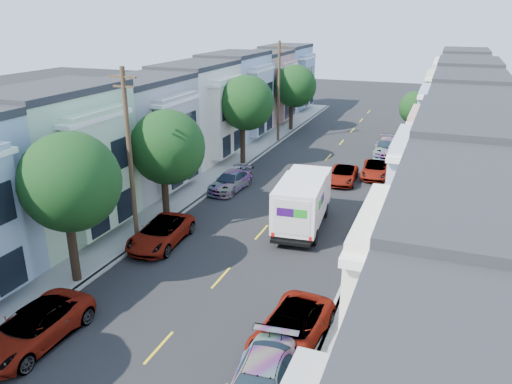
{
  "coord_description": "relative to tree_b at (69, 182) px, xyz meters",
  "views": [
    {
      "loc": [
        9.67,
        -20.3,
        12.81
      ],
      "look_at": [
        -0.77,
        7.04,
        2.2
      ],
      "focal_mm": 35.0,
      "sensor_mm": 36.0,
      "label": 1
    }
  ],
  "objects": [
    {
      "name": "sidewalk_right",
      "position": [
        13.65,
        17.9,
        -5.26
      ],
      "size": [
        2.6,
        70.0,
        0.15
      ],
      "primitive_type": "cube",
      "color": "gray",
      "rests_on": "ground"
    },
    {
      "name": "curb_right",
      "position": [
        12.35,
        17.9,
        -5.26
      ],
      "size": [
        0.3,
        70.0,
        0.15
      ],
      "primitive_type": "cube",
      "color": "gray",
      "rests_on": "ground"
    },
    {
      "name": "tree_c",
      "position": [
        0.0,
        8.77,
        -0.5
      ],
      "size": [
        4.7,
        4.7,
        7.21
      ],
      "color": "black",
      "rests_on": "ground"
    },
    {
      "name": "townhouse_row_right",
      "position": [
        17.45,
        17.9,
        -5.34
      ],
      "size": [
        5.0,
        70.0,
        8.5
      ],
      "primitive_type": "cube",
      "color": "tan",
      "rests_on": "ground"
    },
    {
      "name": "tree_e",
      "position": [
        0.0,
        36.37,
        -0.32
      ],
      "size": [
        4.7,
        4.7,
        7.39
      ],
      "color": "black",
      "rests_on": "ground"
    },
    {
      "name": "townhouse_row_left",
      "position": [
        -4.85,
        17.9,
        -5.34
      ],
      "size": [
        5.0,
        70.0,
        8.5
      ],
      "primitive_type": "cube",
      "color": "tan",
      "rests_on": "ground"
    },
    {
      "name": "parked_left_c",
      "position": [
        1.4,
        5.25,
        -4.62
      ],
      "size": [
        2.71,
        5.31,
        1.44
      ],
      "primitive_type": "imported",
      "rotation": [
        0.0,
        0.0,
        0.07
      ],
      "color": "#B8BBC4",
      "rests_on": "ground"
    },
    {
      "name": "tree_far_r",
      "position": [
        13.2,
        32.26,
        -1.22
      ],
      "size": [
        3.1,
        3.1,
        5.71
      ],
      "color": "black",
      "rests_on": "ground"
    },
    {
      "name": "parked_right_d",
      "position": [
        11.2,
        29.56,
        -4.58
      ],
      "size": [
        2.4,
        5.16,
        1.52
      ],
      "primitive_type": "imported",
      "rotation": [
        0.0,
        0.0,
        0.06
      ],
      "color": "black",
      "rests_on": "ground"
    },
    {
      "name": "curb_left",
      "position": [
        0.25,
        17.9,
        -5.26
      ],
      "size": [
        0.3,
        70.0,
        0.15
      ],
      "primitive_type": "cube",
      "color": "gray",
      "rests_on": "ground"
    },
    {
      "name": "tree_b",
      "position": [
        0.0,
        0.0,
        0.0
      ],
      "size": [
        4.7,
        4.7,
        7.71
      ],
      "color": "black",
      "rests_on": "ground"
    },
    {
      "name": "road_slab",
      "position": [
        6.3,
        17.9,
        -5.33
      ],
      "size": [
        12.0,
        70.0,
        0.02
      ],
      "primitive_type": "cube",
      "color": "black",
      "rests_on": "ground"
    },
    {
      "name": "parked_left_b",
      "position": [
        1.4,
        -4.64,
        -4.6
      ],
      "size": [
        2.61,
        5.38,
        1.48
      ],
      "primitive_type": "imported",
      "rotation": [
        0.0,
        0.0,
        -0.03
      ],
      "color": "black",
      "rests_on": "ground"
    },
    {
      "name": "parked_right_c",
      "position": [
        11.2,
        22.47,
        -4.71
      ],
      "size": [
        2.38,
        4.66,
        1.26
      ],
      "primitive_type": "imported",
      "rotation": [
        0.0,
        0.0,
        0.07
      ],
      "color": "black",
      "rests_on": "ground"
    },
    {
      "name": "parked_left_d",
      "position": [
        1.4,
        15.34,
        -4.65
      ],
      "size": [
        2.28,
        4.74,
        1.38
      ],
      "primitive_type": "imported",
      "rotation": [
        0.0,
        0.0,
        -0.08
      ],
      "color": "#481303",
      "rests_on": "ground"
    },
    {
      "name": "sidewalk_left",
      "position": [
        -1.05,
        17.9,
        -5.26
      ],
      "size": [
        2.6,
        70.0,
        0.15
      ],
      "primitive_type": "cube",
      "color": "gray",
      "rests_on": "ground"
    },
    {
      "name": "ground",
      "position": [
        6.3,
        2.9,
        -5.34
      ],
      "size": [
        160.0,
        160.0,
        0.0
      ],
      "primitive_type": "plane",
      "color": "black",
      "rests_on": "ground"
    },
    {
      "name": "fedex_truck",
      "position": [
        8.4,
        10.52,
        -3.51
      ],
      "size": [
        2.62,
        6.81,
        3.27
      ],
      "rotation": [
        0.0,
        0.0,
        0.09
      ],
      "color": "silver",
      "rests_on": "ground"
    },
    {
      "name": "utility_pole_near",
      "position": [
        0.0,
        4.9,
        -0.19
      ],
      "size": [
        1.6,
        0.26,
        10.0
      ],
      "color": "#42301E",
      "rests_on": "ground"
    },
    {
      "name": "utility_pole_far",
      "position": [
        0.0,
        30.9,
        -0.19
      ],
      "size": [
        1.6,
        0.26,
        10.0
      ],
      "color": "#42301E",
      "rests_on": "ground"
    },
    {
      "name": "tree_d",
      "position": [
        -0.0,
        21.97,
        0.14
      ],
      "size": [
        4.7,
        4.7,
        7.85
      ],
      "color": "black",
      "rests_on": "ground"
    },
    {
      "name": "lead_sedan",
      "position": [
        9.01,
        20.17,
        -4.71
      ],
      "size": [
        2.33,
        4.6,
        1.25
      ],
      "primitive_type": "imported",
      "rotation": [
        0.0,
        0.0,
        0.06
      ],
      "color": "black",
      "rests_on": "ground"
    },
    {
      "name": "parked_right_b",
      "position": [
        11.2,
        -0.92,
        -4.63
      ],
      "size": [
        2.8,
        5.3,
        1.42
      ],
      "primitive_type": "imported",
      "rotation": [
        0.0,
        0.0,
        -0.09
      ],
      "color": "silver",
      "rests_on": "ground"
    },
    {
      "name": "centerline",
      "position": [
        6.3,
        17.9,
        -5.34
      ],
      "size": [
        0.12,
        70.0,
        0.01
      ],
      "primitive_type": "cube",
      "color": "gold",
      "rests_on": "ground"
    }
  ]
}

